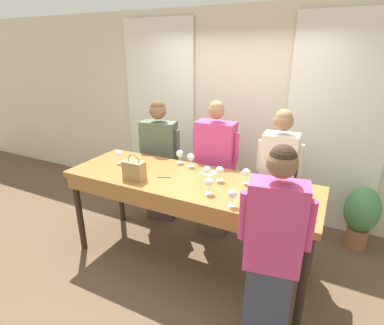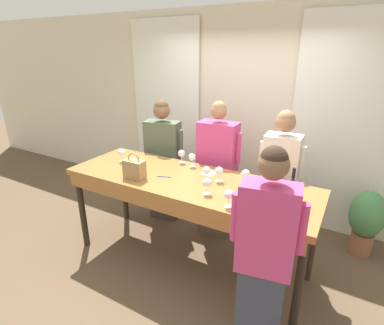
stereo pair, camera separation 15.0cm
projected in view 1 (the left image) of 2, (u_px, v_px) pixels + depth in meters
name	position (u px, v px, depth m)	size (l,w,h in m)	color
ground_plane	(189.00, 260.00, 3.42)	(18.00, 18.00, 0.00)	brown
wall_back	(238.00, 114.00, 4.21)	(12.00, 0.06, 2.80)	beige
curtain_panel_left	(160.00, 111.00, 4.70)	(1.17, 0.03, 2.69)	white
curtain_panel_right	(335.00, 129.00, 3.65)	(1.17, 0.03, 2.69)	white
tasting_bar	(187.00, 188.00, 3.08)	(2.62, 0.88, 1.02)	#9E6633
wine_bottle	(293.00, 190.00, 2.53)	(0.08, 0.08, 0.35)	black
handbag	(134.00, 170.00, 3.02)	(0.22, 0.12, 0.27)	#997A4C
wine_glass_front_left	(232.00, 194.00, 2.50)	(0.08, 0.08, 0.15)	white
wine_glass_front_mid	(220.00, 171.00, 2.98)	(0.08, 0.08, 0.15)	white
wine_glass_front_right	(119.00, 154.00, 3.46)	(0.08, 0.08, 0.15)	white
wine_glass_center_left	(246.00, 173.00, 2.93)	(0.08, 0.08, 0.15)	white
wine_glass_center_mid	(207.00, 171.00, 2.99)	(0.08, 0.08, 0.15)	white
wine_glass_center_right	(191.00, 157.00, 3.35)	(0.08, 0.08, 0.15)	white
wine_glass_back_left	(180.00, 154.00, 3.46)	(0.08, 0.08, 0.15)	white
wine_glass_back_mid	(254.00, 196.00, 2.46)	(0.08, 0.08, 0.15)	white
wine_glass_back_right	(209.00, 183.00, 2.71)	(0.08, 0.08, 0.15)	white
napkin	(209.00, 173.00, 3.21)	(0.17, 0.17, 0.00)	white
pen	(164.00, 177.00, 3.09)	(0.13, 0.06, 0.01)	#193399
guest_olive_jacket	(160.00, 161.00, 4.01)	(0.57, 0.30, 1.67)	#473833
guest_pink_top	(215.00, 171.00, 3.67)	(0.57, 0.27, 1.72)	brown
guest_cream_sweater	(277.00, 181.00, 3.36)	(0.49, 0.27, 1.69)	brown
host_pouring	(272.00, 257.00, 2.09)	(0.50, 0.26, 1.72)	#383D51
potted_plant	(361.00, 214.00, 3.50)	(0.39, 0.39, 0.79)	#935B3D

